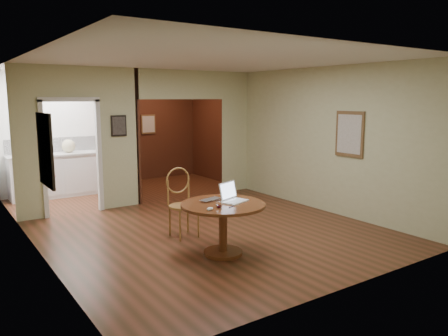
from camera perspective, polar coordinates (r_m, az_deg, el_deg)
floor at (r=6.99m, az=-1.03°, el=-8.57°), size 5.00×5.00×0.00m
room_shell at (r=9.27m, az=-14.12°, el=3.67°), size 5.20×7.50×5.00m
dining_table at (r=5.96m, az=-0.13°, el=-6.38°), size 1.15×1.15×0.72m
chair at (r=6.78m, az=-5.58°, el=-3.97°), size 0.46×0.46×1.07m
open_laptop at (r=6.03m, az=0.99°, el=-3.72°), size 0.43×0.43×0.26m
closed_laptop at (r=6.03m, az=-1.44°, el=-4.23°), size 0.38×0.29×0.03m
mouse at (r=5.54m, az=-1.86°, el=-5.35°), size 0.11×0.08×0.04m
wine_glass at (r=5.67m, az=-0.68°, el=-4.77°), size 0.08×0.08×0.09m
pen at (r=5.72m, az=0.97°, el=-5.08°), size 0.11×0.06×0.01m
kitchen_cabinet at (r=10.17m, az=-20.76°, el=-0.82°), size 2.06×0.60×0.94m
grocery_bag at (r=10.15m, az=-19.64°, el=2.72°), size 0.32×0.29×0.29m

